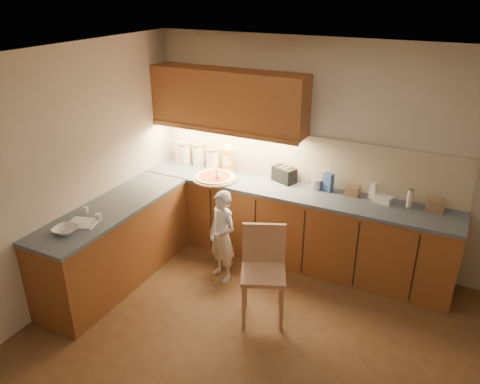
{
  "coord_description": "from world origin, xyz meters",
  "views": [
    {
      "loc": [
        1.31,
        -3.01,
        3.13
      ],
      "look_at": [
        -0.8,
        1.2,
        1.0
      ],
      "focal_mm": 35.0,
      "sensor_mm": 36.0,
      "label": 1
    }
  ],
  "objects_px": {
    "pizza_on_board": "(215,177)",
    "toaster": "(284,174)",
    "child": "(222,237)",
    "wooden_chair": "(263,265)",
    "oil_jug": "(228,159)"
  },
  "relations": [
    {
      "from": "oil_jug",
      "to": "toaster",
      "type": "xyz_separation_m",
      "value": [
        0.75,
        0.02,
        -0.07
      ]
    },
    {
      "from": "pizza_on_board",
      "to": "wooden_chair",
      "type": "xyz_separation_m",
      "value": [
        1.08,
        -0.95,
        -0.39
      ]
    },
    {
      "from": "child",
      "to": "wooden_chair",
      "type": "bearing_deg",
      "value": -4.0
    },
    {
      "from": "toaster",
      "to": "child",
      "type": "bearing_deg",
      "value": -87.98
    },
    {
      "from": "pizza_on_board",
      "to": "toaster",
      "type": "height_order",
      "value": "pizza_on_board"
    },
    {
      "from": "oil_jug",
      "to": "toaster",
      "type": "distance_m",
      "value": 0.75
    },
    {
      "from": "pizza_on_board",
      "to": "wooden_chair",
      "type": "distance_m",
      "value": 1.49
    },
    {
      "from": "child",
      "to": "toaster",
      "type": "bearing_deg",
      "value": 93.02
    },
    {
      "from": "pizza_on_board",
      "to": "toaster",
      "type": "relative_size",
      "value": 1.69
    },
    {
      "from": "pizza_on_board",
      "to": "wooden_chair",
      "type": "height_order",
      "value": "pizza_on_board"
    },
    {
      "from": "child",
      "to": "toaster",
      "type": "relative_size",
      "value": 3.33
    },
    {
      "from": "pizza_on_board",
      "to": "wooden_chair",
      "type": "relative_size",
      "value": 0.57
    },
    {
      "from": "child",
      "to": "wooden_chair",
      "type": "height_order",
      "value": "child"
    },
    {
      "from": "toaster",
      "to": "wooden_chair",
      "type": "bearing_deg",
      "value": -53.58
    },
    {
      "from": "wooden_chair",
      "to": "toaster",
      "type": "relative_size",
      "value": 2.97
    }
  ]
}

